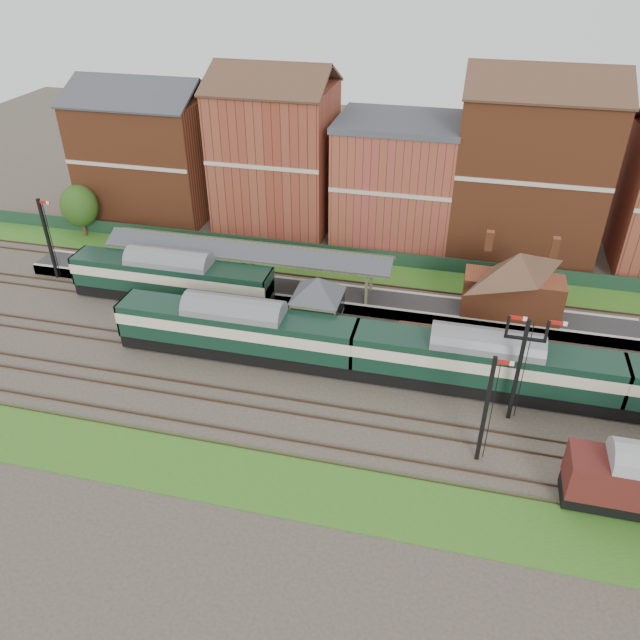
% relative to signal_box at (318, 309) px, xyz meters
% --- Properties ---
extents(ground, '(160.00, 160.00, 0.00)m').
position_rel_signal_box_xyz_m(ground, '(3.00, -3.25, -3.19)').
color(ground, '#473D33').
rests_on(ground, ground).
extents(grass_back, '(90.00, 4.50, 0.06)m').
position_rel_signal_box_xyz_m(grass_back, '(3.00, 12.75, -3.16)').
color(grass_back, '#2D6619').
rests_on(grass_back, ground).
extents(grass_front, '(90.00, 5.00, 0.06)m').
position_rel_signal_box_xyz_m(grass_front, '(3.00, -15.25, -3.16)').
color(grass_front, '#2D6619').
rests_on(grass_front, ground).
extents(fence, '(90.00, 0.12, 1.50)m').
position_rel_signal_box_xyz_m(fence, '(3.00, 14.75, -2.44)').
color(fence, '#193823').
rests_on(fence, ground).
extents(platform, '(55.00, 3.40, 1.00)m').
position_rel_signal_box_xyz_m(platform, '(-2.00, 6.50, -2.69)').
color(platform, '#2D2D2D').
rests_on(platform, ground).
extents(signal_box, '(5.40, 5.40, 6.00)m').
position_rel_signal_box_xyz_m(signal_box, '(0.00, 0.00, 0.00)').
color(signal_box, '#596649').
rests_on(signal_box, ground).
extents(brick_hut, '(3.20, 2.64, 2.94)m').
position_rel_signal_box_xyz_m(brick_hut, '(8.00, 0.00, -2.00)').
color(brick_hut, maroon).
rests_on(brick_hut, ground).
extents(station_building, '(8.10, 8.10, 5.90)m').
position_rel_signal_box_xyz_m(station_building, '(15.00, 6.50, 0.76)').
color(station_building, brown).
rests_on(station_building, platform).
extents(canopy, '(26.00, 3.89, 4.08)m').
position_rel_signal_box_xyz_m(canopy, '(-8.00, 6.50, 1.39)').
color(canopy, '#4B5233').
rests_on(canopy, platform).
extents(semaphore_bracket, '(3.60, 0.25, 8.18)m').
position_rel_signal_box_xyz_m(semaphore_bracket, '(15.04, -5.75, 1.44)').
color(semaphore_bracket, black).
rests_on(semaphore_bracket, ground).
extents(semaphore_platform_end, '(1.23, 0.25, 8.00)m').
position_rel_signal_box_xyz_m(semaphore_platform_end, '(-26.98, 4.75, 0.96)').
color(semaphore_platform_end, black).
rests_on(semaphore_platform_end, ground).
extents(semaphore_siding, '(1.23, 0.25, 8.00)m').
position_rel_signal_box_xyz_m(semaphore_siding, '(13.02, -10.25, 0.96)').
color(semaphore_siding, black).
rests_on(semaphore_siding, ground).
extents(town_backdrop, '(69.00, 10.00, 16.00)m').
position_rel_signal_box_xyz_m(town_backdrop, '(2.82, 21.75, 3.81)').
color(town_backdrop, brown).
rests_on(town_backdrop, ground).
extents(dmu_train, '(55.93, 2.94, 4.30)m').
position_rel_signal_box_xyz_m(dmu_train, '(12.93, -3.25, -0.68)').
color(dmu_train, black).
rests_on(dmu_train, ground).
extents(platform_railcar, '(18.18, 2.87, 4.19)m').
position_rel_signal_box_xyz_m(platform_railcar, '(-14.08, 3.25, -0.74)').
color(platform_railcar, black).
rests_on(platform_railcar, ground).
extents(goods_van_b, '(6.13, 2.66, 3.72)m').
position_rel_signal_box_xyz_m(goods_van_b, '(20.92, -12.25, -1.08)').
color(goods_van_b, black).
rests_on(goods_van_b, ground).
extents(tree_back, '(3.89, 3.89, 5.69)m').
position_rel_signal_box_xyz_m(tree_back, '(-29.53, 13.85, 0.24)').
color(tree_back, '#382619').
rests_on(tree_back, ground).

